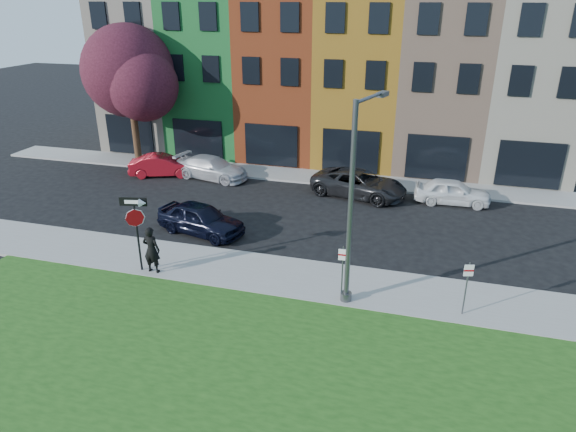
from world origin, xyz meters
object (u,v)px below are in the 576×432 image
(stop_sign, at_px, (135,219))
(sedan_near, at_px, (201,219))
(man, at_px, (151,250))
(street_lamp, at_px, (354,205))

(stop_sign, height_order, sedan_near, stop_sign)
(man, xyz_separation_m, street_lamp, (7.68, 0.22, 2.63))
(stop_sign, relative_size, street_lamp, 0.43)
(stop_sign, bearing_deg, man, -10.57)
(street_lamp, bearing_deg, sedan_near, 169.34)
(man, relative_size, sedan_near, 0.42)
(street_lamp, bearing_deg, stop_sign, -161.98)
(stop_sign, relative_size, man, 1.61)
(street_lamp, bearing_deg, man, -162.00)
(sedan_near, bearing_deg, stop_sign, -175.82)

